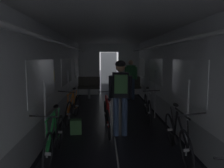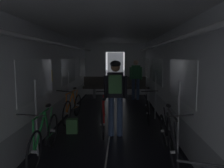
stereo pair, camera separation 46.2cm
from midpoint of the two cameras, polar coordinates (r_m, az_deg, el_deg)
name	(u,v)px [view 1 (the left image)]	position (r m, az deg, el deg)	size (l,w,h in m)	color
train_car_shell	(114,62)	(5.42, -2.01, 5.69)	(3.14, 12.34, 2.57)	black
bench_seat_far_left	(89,85)	(10.01, -7.14, -0.36)	(0.98, 0.51, 0.95)	gray
bench_seat_far_right	(130,85)	(10.01, 3.17, -0.32)	(0.98, 0.51, 0.95)	gray
bicycle_orange	(73,108)	(6.52, -11.85, -5.92)	(0.44, 1.69, 0.95)	black
bicycle_silver	(148,107)	(6.60, 7.04, -5.67)	(0.44, 1.69, 0.94)	black
bicycle_black	(177,136)	(4.30, 13.17, -12.67)	(0.44, 1.69, 0.95)	black
bicycle_green	(54,139)	(4.24, -17.47, -13.07)	(0.44, 1.69, 0.95)	black
person_cyclist_aisle	(120,90)	(5.07, -0.47, -1.48)	(0.53, 0.39, 1.73)	#384C75
bicycle_red_in_aisle	(107,117)	(5.48, -3.69, -8.23)	(0.44, 1.69, 0.94)	black
person_standing_near_bench	(131,77)	(9.60, 3.41, 1.82)	(0.53, 0.23, 1.69)	#384C75
backpack_on_floor	(76,127)	(5.52, -11.48, -10.53)	(0.26, 0.20, 0.34)	#3D703D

